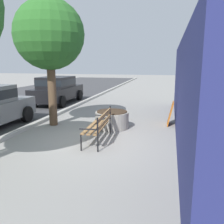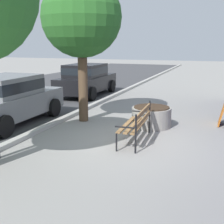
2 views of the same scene
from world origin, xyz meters
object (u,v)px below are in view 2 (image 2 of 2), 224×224
Objects in this scene: park_bench at (137,122)px; leaning_signboard at (222,111)px; street_tree_down_street at (82,18)px; parked_car_grey at (7,98)px; concrete_planter at (151,117)px; parked_car_black at (86,79)px.

park_bench reaches higher than leaning_signboard.
street_tree_down_street is 1.13× the size of parked_car_grey.
concrete_planter is 3.81m from street_tree_down_street.
street_tree_down_street reaches higher than park_bench.
street_tree_down_street is at bearing 92.05° from concrete_planter.
street_tree_down_street is (1.52, 2.30, 2.80)m from park_bench.
concrete_planter is 0.30× the size of parked_car_grey.
park_bench is at bearing -123.38° from street_tree_down_street.
park_bench is at bearing -144.75° from parked_car_black.
parked_car_black is at bearing 43.61° from concrete_planter.
street_tree_down_street is (-0.08, 2.31, 3.03)m from concrete_planter.
leaning_signboard is at bearing -65.48° from concrete_planter.
parked_car_grey reaches higher than park_bench.
street_tree_down_street is 5.74m from parked_car_black.
parked_car_grey reaches higher than leaning_signboard.
leaning_signboard is (-3.69, -6.50, -0.39)m from parked_car_black.
street_tree_down_street is 3.48m from parked_car_grey.
parked_car_grey is 5.92m from parked_car_black.
concrete_planter is at bearing -0.38° from park_bench.
street_tree_down_street is at bearing 56.62° from park_bench.
park_bench is 0.44× the size of parked_car_grey.
park_bench is 4.43m from parked_car_grey.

